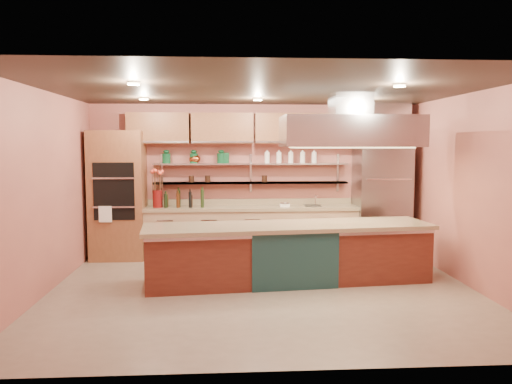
{
  "coord_description": "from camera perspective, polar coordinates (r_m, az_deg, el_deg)",
  "views": [
    {
      "loc": [
        -0.52,
        -6.84,
        2.06
      ],
      "look_at": [
        -0.04,
        1.0,
        1.31
      ],
      "focal_mm": 35.0,
      "sensor_mm": 36.0,
      "label": 1
    }
  ],
  "objects": [
    {
      "name": "wall_back",
      "position": [
        9.38,
        -0.32,
        1.43
      ],
      "size": [
        6.0,
        0.04,
        2.8
      ],
      "primitive_type": "cube",
      "color": "#AF5F52",
      "rests_on": "floor"
    },
    {
      "name": "floor",
      "position": [
        7.17,
        0.83,
        -11.32
      ],
      "size": [
        6.0,
        5.0,
        0.02
      ],
      "primitive_type": "cube",
      "color": "gray",
      "rests_on": "ground"
    },
    {
      "name": "back_counter",
      "position": [
        9.2,
        -0.52,
        -4.53
      ],
      "size": [
        3.84,
        0.64,
        0.93
      ],
      "primitive_type": "cube",
      "color": "tan",
      "rests_on": "floor"
    },
    {
      "name": "wall_shelf_upper",
      "position": [
        9.23,
        -0.58,
        3.23
      ],
      "size": [
        3.6,
        0.26,
        0.03
      ],
      "primitive_type": "cube",
      "color": "#B5B9BD",
      "rests_on": "wall_back"
    },
    {
      "name": "oven_stack",
      "position": [
        9.27,
        -15.5,
        -0.37
      ],
      "size": [
        0.95,
        0.64,
        2.3
      ],
      "primitive_type": "cube",
      "color": "brown",
      "rests_on": "floor"
    },
    {
      "name": "bar_faucet",
      "position": [
        9.3,
        6.8,
        -0.94
      ],
      "size": [
        0.04,
        0.04,
        0.2
      ],
      "primitive_type": "cylinder",
      "rotation": [
        0.0,
        0.0,
        0.43
      ],
      "color": "white",
      "rests_on": "back_counter"
    },
    {
      "name": "flower_vase",
      "position": [
        9.13,
        -11.18,
        -0.77
      ],
      "size": [
        0.21,
        0.21,
        0.31
      ],
      "primitive_type": "cylinder",
      "rotation": [
        0.0,
        0.0,
        -0.25
      ],
      "color": "#5D0E0E",
      "rests_on": "back_counter"
    },
    {
      "name": "refrigerator",
      "position": [
        9.49,
        14.13,
        -0.82
      ],
      "size": [
        0.95,
        0.72,
        2.1
      ],
      "primitive_type": "cube",
      "color": "gray",
      "rests_on": "floor"
    },
    {
      "name": "ceiling_downlights",
      "position": [
        7.1,
        0.74,
        11.2
      ],
      "size": [
        4.0,
        2.8,
        0.02
      ],
      "primitive_type": "cube",
      "color": "#FFE5A5",
      "rests_on": "ceiling"
    },
    {
      "name": "wall_shelf_lower",
      "position": [
        9.25,
        -0.58,
        1.06
      ],
      "size": [
        3.6,
        0.26,
        0.03
      ],
      "primitive_type": "cube",
      "color": "#B5B9BD",
      "rests_on": "wall_back"
    },
    {
      "name": "kitchen_scale",
      "position": [
        9.12,
        3.3,
        -1.35
      ],
      "size": [
        0.21,
        0.19,
        0.1
      ],
      "primitive_type": "cube",
      "rotation": [
        0.0,
        0.0,
        0.38
      ],
      "color": "white",
      "rests_on": "back_counter"
    },
    {
      "name": "wall_right",
      "position": [
        7.73,
        23.63,
        0.1
      ],
      "size": [
        0.04,
        5.0,
        2.8
      ],
      "primitive_type": "cube",
      "color": "#AF5F52",
      "rests_on": "floor"
    },
    {
      "name": "range_hood",
      "position": [
        7.53,
        10.67,
        6.81
      ],
      "size": [
        2.0,
        1.0,
        0.45
      ],
      "primitive_type": "cube",
      "color": "#B5B9BD",
      "rests_on": "ceiling"
    },
    {
      "name": "oil_bottle_cluster",
      "position": [
        9.08,
        -8.19,
        -0.95
      ],
      "size": [
        0.8,
        0.34,
        0.25
      ],
      "primitive_type": "cube",
      "rotation": [
        0.0,
        0.0,
        -0.15
      ],
      "color": "black",
      "rests_on": "back_counter"
    },
    {
      "name": "ceiling",
      "position": [
        6.9,
        0.87,
        11.62
      ],
      "size": [
        6.0,
        5.0,
        0.02
      ],
      "primitive_type": "cube",
      "color": "black",
      "rests_on": "wall_back"
    },
    {
      "name": "green_canister",
      "position": [
        9.22,
        -3.58,
        3.9
      ],
      "size": [
        0.18,
        0.18,
        0.19
      ],
      "primitive_type": "cylinder",
      "rotation": [
        0.0,
        0.0,
        -0.15
      ],
      "color": "#0D3F21",
      "rests_on": "wall_shelf_upper"
    },
    {
      "name": "wall_front",
      "position": [
        4.42,
        3.33,
        -3.12
      ],
      "size": [
        6.0,
        0.04,
        2.8
      ],
      "primitive_type": "cube",
      "color": "#AF5F52",
      "rests_on": "floor"
    },
    {
      "name": "island",
      "position": [
        7.54,
        3.73,
        -6.98
      ],
      "size": [
        4.26,
        1.34,
        0.87
      ],
      "primitive_type": "cube",
      "rotation": [
        0.0,
        0.0,
        0.1
      ],
      "color": "maroon",
      "rests_on": "floor"
    },
    {
      "name": "upper_cabinets",
      "position": [
        9.18,
        -0.25,
        7.27
      ],
      "size": [
        4.6,
        0.36,
        0.55
      ],
      "primitive_type": "cube",
      "color": "brown",
      "rests_on": "wall_back"
    },
    {
      "name": "copper_kettle",
      "position": [
        9.23,
        -6.96,
        3.77
      ],
      "size": [
        0.24,
        0.24,
        0.16
      ],
      "primitive_type": "ellipsoid",
      "rotation": [
        0.0,
        0.0,
        0.26
      ],
      "color": "#B9572A",
      "rests_on": "wall_shelf_upper"
    },
    {
      "name": "wall_left",
      "position": [
        7.31,
        -23.31,
        -0.17
      ],
      "size": [
        0.04,
        5.0,
        2.8
      ],
      "primitive_type": "cube",
      "color": "#AF5F52",
      "rests_on": "floor"
    }
  ]
}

